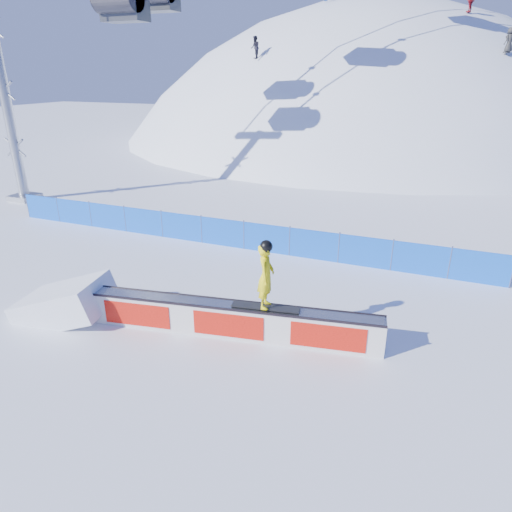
% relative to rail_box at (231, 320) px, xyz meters
% --- Properties ---
extents(ground, '(160.00, 160.00, 0.00)m').
position_rel_rail_box_xyz_m(ground, '(-3.35, 1.87, -0.50)').
color(ground, white).
rests_on(ground, ground).
extents(snow_hill, '(64.00, 64.00, 64.00)m').
position_rel_rail_box_xyz_m(snow_hill, '(-3.35, 43.87, -18.50)').
color(snow_hill, white).
rests_on(snow_hill, ground).
extents(safety_fence, '(22.05, 0.05, 1.30)m').
position_rel_rail_box_xyz_m(safety_fence, '(-3.35, 6.37, 0.11)').
color(safety_fence, blue).
rests_on(safety_fence, ground).
extents(rail_box, '(8.37, 1.93, 1.01)m').
position_rel_rail_box_xyz_m(rail_box, '(0.00, 0.00, 0.00)').
color(rail_box, silver).
rests_on(rail_box, ground).
extents(snow_ramp, '(3.09, 2.21, 1.77)m').
position_rel_rail_box_xyz_m(snow_ramp, '(-5.17, -0.85, -0.50)').
color(snow_ramp, white).
rests_on(snow_ramp, ground).
extents(snowboarder, '(1.89, 0.72, 1.95)m').
position_rel_rail_box_xyz_m(snowboarder, '(0.98, 0.16, 1.47)').
color(snowboarder, black).
rests_on(snowboarder, rail_box).
extents(distant_skiers, '(18.96, 11.42, 6.72)m').
position_rel_rail_box_xyz_m(distant_skiers, '(-2.06, 31.94, 10.62)').
color(distant_skiers, black).
rests_on(distant_skiers, ground).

